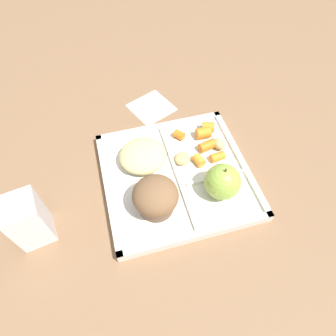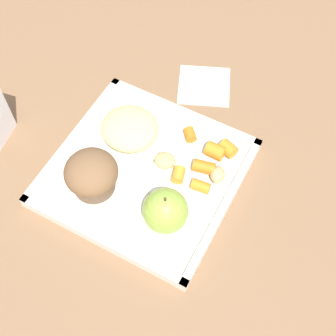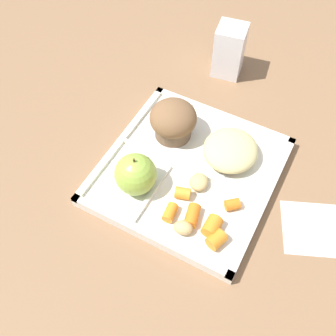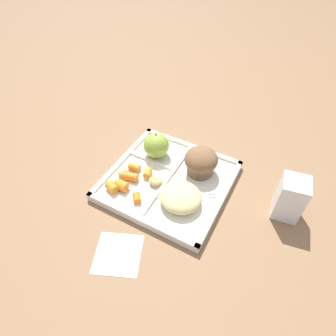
{
  "view_description": "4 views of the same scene",
  "coord_description": "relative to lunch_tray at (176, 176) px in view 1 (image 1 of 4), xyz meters",
  "views": [
    {
      "loc": [
        0.11,
        0.32,
        0.51
      ],
      "look_at": [
        0.02,
        0.0,
        0.05
      ],
      "focal_mm": 30.68,
      "sensor_mm": 36.0,
      "label": 1
    },
    {
      "loc": [
        -0.22,
        0.33,
        0.69
      ],
      "look_at": [
        -0.04,
        -0.0,
        0.05
      ],
      "focal_mm": 50.03,
      "sensor_mm": 36.0,
      "label": 2
    },
    {
      "loc": [
        -0.37,
        -0.16,
        0.59
      ],
      "look_at": [
        -0.03,
        0.02,
        0.05
      ],
      "focal_mm": 42.76,
      "sensor_mm": 36.0,
      "label": 3
    },
    {
      "loc": [
        0.23,
        -0.42,
        0.57
      ],
      "look_at": [
        -0.0,
        -0.0,
        0.06
      ],
      "focal_mm": 30.25,
      "sensor_mm": 36.0,
      "label": 4
    }
  ],
  "objects": [
    {
      "name": "ground",
      "position": [
        0.0,
        -0.0,
        -0.01
      ],
      "size": [
        6.0,
        6.0,
        0.0
      ],
      "primitive_type": "plane",
      "color": "#846042"
    },
    {
      "name": "lunch_tray",
      "position": [
        0.0,
        0.0,
        0.0
      ],
      "size": [
        0.3,
        0.29,
        0.02
      ],
      "color": "silver",
      "rests_on": "ground"
    },
    {
      "name": "green_apple",
      "position": [
        -0.07,
        0.06,
        0.04
      ],
      "size": [
        0.07,
        0.07,
        0.08
      ],
      "color": "#93B742",
      "rests_on": "lunch_tray"
    },
    {
      "name": "bran_muffin",
      "position": [
        0.06,
        0.06,
        0.04
      ],
      "size": [
        0.09,
        0.09,
        0.07
      ],
      "color": "brown",
      "rests_on": "lunch_tray"
    },
    {
      "name": "carrot_slice_edge",
      "position": [
        -0.05,
        -0.01,
        0.02
      ],
      "size": [
        0.03,
        0.03,
        0.02
      ],
      "primitive_type": "cylinder",
      "rotation": [
        0.0,
        1.57,
        5.0
      ],
      "color": "orange",
      "rests_on": "lunch_tray"
    },
    {
      "name": "carrot_slice_large",
      "position": [
        -0.11,
        -0.1,
        0.02
      ],
      "size": [
        0.03,
        0.03,
        0.02
      ],
      "primitive_type": "cylinder",
      "rotation": [
        0.0,
        1.57,
        2.79
      ],
      "color": "orange",
      "rests_on": "lunch_tray"
    },
    {
      "name": "carrot_slice_back",
      "position": [
        -0.08,
        -0.05,
        0.02
      ],
      "size": [
        0.04,
        0.03,
        0.02
      ],
      "primitive_type": "cylinder",
      "rotation": [
        0.0,
        1.57,
        0.21
      ],
      "color": "orange",
      "rests_on": "lunch_tray"
    },
    {
      "name": "carrot_slice_near_corner",
      "position": [
        -0.09,
        -0.08,
        0.02
      ],
      "size": [
        0.03,
        0.03,
        0.03
      ],
      "primitive_type": "cylinder",
      "rotation": [
        0.0,
        1.57,
        6.26
      ],
      "color": "orange",
      "rests_on": "lunch_tray"
    },
    {
      "name": "carrot_slice_center",
      "position": [
        -0.1,
        -0.01,
        0.02
      ],
      "size": [
        0.03,
        0.02,
        0.02
      ],
      "primitive_type": "cylinder",
      "rotation": [
        0.0,
        1.57,
        3.25
      ],
      "color": "orange",
      "rests_on": "lunch_tray"
    },
    {
      "name": "carrot_slice_tilted",
      "position": [
        -0.03,
        -0.1,
        0.02
      ],
      "size": [
        0.03,
        0.03,
        0.02
      ],
      "primitive_type": "cylinder",
      "rotation": [
        0.0,
        1.57,
        5.43
      ],
      "color": "orange",
      "rests_on": "lunch_tray"
    },
    {
      "name": "potato_chunk_small",
      "position": [
        -0.11,
        -0.04,
        0.02
      ],
      "size": [
        0.03,
        0.04,
        0.02
      ],
      "primitive_type": "ellipsoid",
      "rotation": [
        0.0,
        0.0,
        0.25
      ],
      "color": "tan",
      "rests_on": "lunch_tray"
    },
    {
      "name": "potato_chunk_corner",
      "position": [
        -0.02,
        -0.03,
        0.02
      ],
      "size": [
        0.04,
        0.04,
        0.02
      ],
      "primitive_type": "ellipsoid",
      "rotation": [
        0.0,
        0.0,
        4.83
      ],
      "color": "tan",
      "rests_on": "lunch_tray"
    },
    {
      "name": "egg_noodle_pile",
      "position": [
        0.06,
        -0.05,
        0.03
      ],
      "size": [
        0.1,
        0.1,
        0.04
      ],
      "primitive_type": "ellipsoid",
      "color": "#D6C684",
      "rests_on": "lunch_tray"
    },
    {
      "name": "meatball_center",
      "position": [
        0.07,
        -0.04,
        0.02
      ],
      "size": [
        0.03,
        0.03,
        0.03
      ],
      "primitive_type": "sphere",
      "color": "#755B4C",
      "rests_on": "lunch_tray"
    },
    {
      "name": "meatball_front",
      "position": [
        0.07,
        -0.05,
        0.03
      ],
      "size": [
        0.04,
        0.04,
        0.04
      ],
      "primitive_type": "sphere",
      "color": "brown",
      "rests_on": "lunch_tray"
    },
    {
      "name": "meatball_back",
      "position": [
        0.03,
        -0.06,
        0.02
      ],
      "size": [
        0.03,
        0.03,
        0.03
      ],
      "primitive_type": "sphere",
      "color": "brown",
      "rests_on": "lunch_tray"
    },
    {
      "name": "meatball_side",
      "position": [
        0.07,
        -0.04,
        0.02
      ],
      "size": [
        0.04,
        0.04,
        0.04
      ],
      "primitive_type": "sphere",
      "color": "brown",
      "rests_on": "lunch_tray"
    },
    {
      "name": "plastic_fork",
      "position": [
        0.07,
        -0.03,
        0.01
      ],
      "size": [
        0.14,
        0.08,
        0.0
      ],
      "color": "silver",
      "rests_on": "lunch_tray"
    },
    {
      "name": "milk_carton",
      "position": [
        0.28,
        0.05,
        0.05
      ],
      "size": [
        0.07,
        0.07,
        0.11
      ],
      "primitive_type": "cube",
      "rotation": [
        0.0,
        0.0,
        0.17
      ],
      "color": "white",
      "rests_on": "ground"
    },
    {
      "name": "paper_napkin",
      "position": [
        0.0,
        -0.23,
        -0.01
      ],
      "size": [
        0.13,
        0.13,
        0.0
      ],
      "primitive_type": "cube",
      "rotation": [
        0.0,
        0.0,
        0.4
      ],
      "color": "white",
      "rests_on": "ground"
    }
  ]
}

